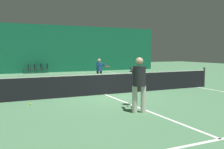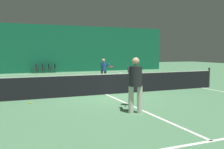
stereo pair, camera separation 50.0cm
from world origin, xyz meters
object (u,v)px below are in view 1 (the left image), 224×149
at_px(player_near, 139,81).
at_px(courtside_chair_2, 40,68).
at_px(courtside_chair_3, 46,68).
at_px(tennis_ball, 30,104).
at_px(player_far, 100,69).
at_px(courtside_chair_0, 27,68).
at_px(courtside_chair_1, 33,68).
at_px(tennis_net, 105,83).

relative_size(player_near, courtside_chair_2, 2.08).
bearing_deg(player_near, courtside_chair_3, 20.36).
distance_m(player_near, tennis_ball, 4.11).
distance_m(player_far, tennis_ball, 6.92).
bearing_deg(courtside_chair_3, player_near, -0.36).
relative_size(player_near, courtside_chair_0, 2.08).
xyz_separation_m(player_far, courtside_chair_0, (-3.34, 8.89, -0.39)).
height_order(courtside_chair_0, courtside_chair_1, same).
distance_m(courtside_chair_0, courtside_chair_3, 1.66).
xyz_separation_m(tennis_net, player_near, (-0.37, -3.54, 0.51)).
bearing_deg(tennis_ball, player_far, 46.27).
relative_size(player_far, courtside_chair_1, 1.78).
xyz_separation_m(tennis_net, courtside_chair_0, (-1.93, 12.98, -0.03)).
height_order(player_far, courtside_chair_0, player_far).
distance_m(courtside_chair_0, courtside_chair_1, 0.55).
bearing_deg(player_far, courtside_chair_3, -178.03).
height_order(courtside_chair_2, courtside_chair_3, same).
height_order(player_far, courtside_chair_3, player_far).
xyz_separation_m(tennis_net, player_far, (1.41, 4.09, 0.36)).
xyz_separation_m(player_far, tennis_ball, (-4.75, -4.97, -0.84)).
bearing_deg(courtside_chair_0, tennis_ball, -5.82).
xyz_separation_m(player_far, courtside_chair_3, (-1.68, 8.89, -0.39)).
distance_m(tennis_net, courtside_chair_1, 13.05).
relative_size(player_near, tennis_ball, 26.48).
height_order(tennis_net, player_far, player_far).
relative_size(courtside_chair_2, tennis_ball, 12.73).
relative_size(tennis_net, courtside_chair_2, 14.29).
xyz_separation_m(tennis_net, courtside_chair_3, (-0.26, 12.98, -0.03)).
bearing_deg(courtside_chair_2, courtside_chair_0, -90.00).
distance_m(courtside_chair_0, tennis_ball, 13.93).
bearing_deg(player_far, courtside_chair_2, -174.62).
distance_m(courtside_chair_2, tennis_ball, 14.09).
relative_size(courtside_chair_1, courtside_chair_2, 1.00).
relative_size(player_far, courtside_chair_3, 1.78).
distance_m(player_far, courtside_chair_2, 9.17).
distance_m(courtside_chair_1, courtside_chair_2, 0.55).
height_order(player_near, courtside_chair_2, player_near).
height_order(player_near, courtside_chair_3, player_near).
xyz_separation_m(player_near, tennis_ball, (-2.97, 2.67, -0.98)).
relative_size(courtside_chair_1, tennis_ball, 12.73).
bearing_deg(courtside_chair_1, player_near, 3.47).
distance_m(courtside_chair_1, tennis_ball, 14.00).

